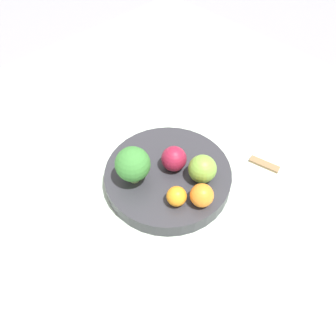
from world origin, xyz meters
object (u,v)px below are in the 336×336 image
Objects in this scene: apple_green at (202,169)px; spoon at (264,164)px; apple_red at (175,159)px; orange_back at (177,196)px; orange_front at (202,195)px; broccoli at (133,164)px; bowl at (168,176)px.

spoon is (0.14, -0.05, -0.05)m from apple_green.
orange_back is (-0.05, -0.06, -0.01)m from apple_red.
orange_front is at bearing -44.89° from orange_back.
apple_red is 0.75× the size of spoon.
apple_green reaches higher than spoon.
apple_red is 0.92× the size of apple_green.
apple_green is at bearing -42.48° from broccoli.
apple_green reaches higher than orange_front.
bowl reaches higher than spoon.
bowl is 0.10m from orange_front.
orange_back is at bearing -122.69° from bowl.
orange_back is 0.56× the size of spoon.
apple_red is at bearing -7.65° from bowl.
apple_red is at bearing -22.99° from broccoli.
spoon is at bearing -32.72° from bowl.
apple_green reaches higher than apple_red.
apple_red is at bearing 108.71° from apple_green.
orange_front is 0.65× the size of spoon.
apple_green is 0.82× the size of spoon.
orange_front is 0.04m from orange_back.
bowl is at bearing -26.66° from broccoli.
orange_back reaches higher than spoon.
broccoli is 0.08m from apple_red.
spoon is (0.21, -0.05, -0.05)m from orange_back.
apple_green is (0.03, -0.05, 0.04)m from bowl.
bowl is 5.05× the size of apple_red.
spoon is (0.18, -0.02, -0.05)m from orange_front.
broccoli is 2.15× the size of orange_back.
broccoli reaches higher than bowl.
orange_front is at bearing -67.11° from broccoli.
broccoli is 0.13m from orange_front.
broccoli is at bearing 102.55° from orange_back.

